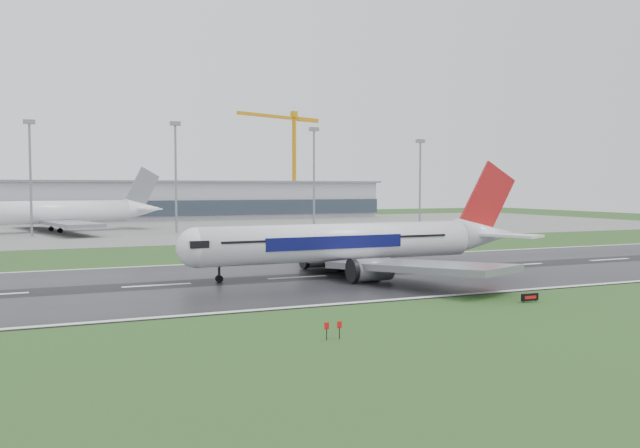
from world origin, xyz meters
name	(u,v)px	position (x,y,z in m)	size (l,w,h in m)	color
ground	(157,286)	(0.00, 0.00, 0.00)	(520.00, 520.00, 0.00)	#204519
runway	(157,286)	(0.00, 0.00, 0.05)	(400.00, 45.00, 0.10)	black
apron	(94,229)	(0.00, 125.00, 0.04)	(400.00, 130.00, 0.08)	slate
terminal	(84,201)	(0.00, 185.00, 7.50)	(240.00, 36.00, 15.00)	#9799A2
main_airliner	(363,219)	(30.50, 0.04, 8.35)	(55.91, 53.25, 16.51)	white
parked_airliner	(53,200)	(-11.77, 116.78, 9.42)	(63.74, 59.34, 18.68)	white
tower_crane	(294,164)	(93.92, 200.00, 24.08)	(49.12, 2.68, 48.15)	#CA860B
runway_sign	(530,298)	(37.28, -28.92, 0.52)	(2.30, 0.26, 1.04)	black
floodmast_2	(31,181)	(-17.20, 100.00, 14.80)	(0.64, 0.64, 29.59)	gray
floodmast_3	(176,180)	(20.70, 100.00, 15.29)	(0.64, 0.64, 30.58)	gray
floodmast_4	(314,180)	(63.25, 100.00, 15.22)	(0.64, 0.64, 30.43)	gray
floodmast_5	(420,185)	(101.39, 100.00, 13.91)	(0.64, 0.64, 27.81)	gray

